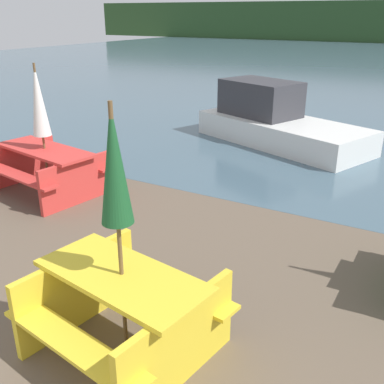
{
  "coord_description": "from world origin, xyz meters",
  "views": [
    {
      "loc": [
        2.66,
        0.38,
        2.87
      ],
      "look_at": [
        0.15,
        4.74,
        0.85
      ],
      "focal_mm": 42.0,
      "sensor_mm": 36.0,
      "label": 1
    }
  ],
  "objects_px": {
    "picnic_table_red": "(47,165)",
    "umbrella_darkgreen": "(114,168)",
    "boat": "(275,121)",
    "picnic_table_yellow": "(124,306)",
    "umbrella_white": "(38,101)"
  },
  "relations": [
    {
      "from": "picnic_table_yellow",
      "to": "umbrella_white",
      "type": "distance_m",
      "value": 4.45
    },
    {
      "from": "picnic_table_red",
      "to": "umbrella_darkgreen",
      "type": "relative_size",
      "value": 0.92
    },
    {
      "from": "picnic_table_yellow",
      "to": "picnic_table_red",
      "type": "height_order",
      "value": "picnic_table_yellow"
    },
    {
      "from": "picnic_table_red",
      "to": "boat",
      "type": "height_order",
      "value": "boat"
    },
    {
      "from": "boat",
      "to": "umbrella_white",
      "type": "bearing_deg",
      "value": -93.28
    },
    {
      "from": "umbrella_darkgreen",
      "to": "umbrella_white",
      "type": "bearing_deg",
      "value": 145.37
    },
    {
      "from": "picnic_table_red",
      "to": "umbrella_darkgreen",
      "type": "height_order",
      "value": "umbrella_darkgreen"
    },
    {
      "from": "umbrella_white",
      "to": "umbrella_darkgreen",
      "type": "relative_size",
      "value": 0.94
    },
    {
      "from": "picnic_table_red",
      "to": "boat",
      "type": "distance_m",
      "value": 5.44
    },
    {
      "from": "picnic_table_red",
      "to": "boat",
      "type": "xyz_separation_m",
      "value": [
        2.23,
        4.97,
        0.02
      ]
    },
    {
      "from": "umbrella_darkgreen",
      "to": "boat",
      "type": "xyz_separation_m",
      "value": [
        -1.33,
        7.42,
        -1.26
      ]
    },
    {
      "from": "umbrella_white",
      "to": "boat",
      "type": "distance_m",
      "value": 5.55
    },
    {
      "from": "picnic_table_red",
      "to": "umbrella_darkgreen",
      "type": "bearing_deg",
      "value": -34.63
    },
    {
      "from": "picnic_table_yellow",
      "to": "boat",
      "type": "relative_size",
      "value": 0.4
    },
    {
      "from": "picnic_table_red",
      "to": "boat",
      "type": "bearing_deg",
      "value": 65.86
    }
  ]
}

